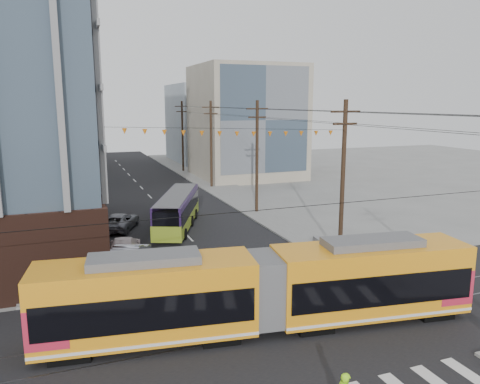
% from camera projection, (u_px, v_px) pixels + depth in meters
% --- Properties ---
extents(ground, '(160.00, 160.00, 0.00)m').
position_uv_depth(ground, '(309.00, 363.00, 19.67)').
color(ground, slate).
extents(bg_bldg_ne_near, '(14.00, 14.00, 16.00)m').
position_uv_depth(bg_bldg_ne_near, '(246.00, 122.00, 67.81)').
color(bg_bldg_ne_near, gray).
rests_on(bg_bldg_ne_near, ground).
extents(bg_bldg_nw_far, '(16.00, 18.00, 20.00)m').
position_uv_depth(bg_bldg_nw_far, '(29.00, 107.00, 79.02)').
color(bg_bldg_nw_far, gray).
rests_on(bg_bldg_nw_far, ground).
extents(bg_bldg_ne_far, '(16.00, 16.00, 14.00)m').
position_uv_depth(bg_bldg_ne_far, '(217.00, 123.00, 87.06)').
color(bg_bldg_ne_far, '#8C99A5').
rests_on(bg_bldg_ne_far, ground).
extents(utility_pole_far, '(0.30, 0.30, 11.00)m').
position_uv_depth(utility_pole_far, '(183.00, 137.00, 73.01)').
color(utility_pole_far, black).
rests_on(utility_pole_far, ground).
extents(streetcar, '(21.09, 5.68, 4.02)m').
position_uv_depth(streetcar, '(264.00, 290.00, 22.27)').
color(streetcar, orange).
rests_on(streetcar, ground).
extents(city_bus, '(6.38, 11.03, 3.10)m').
position_uv_depth(city_bus, '(177.00, 210.00, 40.72)').
color(city_bus, '#281543').
rests_on(city_bus, ground).
extents(parked_car_silver, '(3.68, 5.25, 1.64)m').
position_uv_depth(parked_car_silver, '(129.00, 256.00, 30.79)').
color(parked_car_silver, '#9498A5').
rests_on(parked_car_silver, ground).
extents(parked_car_white, '(3.12, 5.48, 1.50)m').
position_uv_depth(parked_car_white, '(124.00, 247.00, 32.92)').
color(parked_car_white, '#B9A7AA').
rests_on(parked_car_white, ground).
extents(parked_car_grey, '(4.19, 5.64, 1.42)m').
position_uv_depth(parked_car_grey, '(120.00, 221.00, 40.23)').
color(parked_car_grey, slate).
rests_on(parked_car_grey, ground).
extents(jersey_barrier, '(1.36, 4.17, 0.82)m').
position_uv_depth(jersey_barrier, '(328.00, 249.00, 33.71)').
color(jersey_barrier, slate).
rests_on(jersey_barrier, ground).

